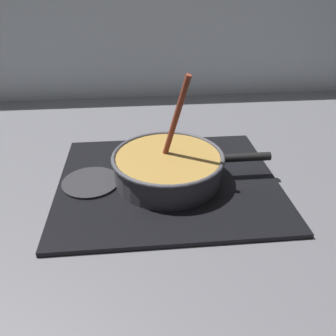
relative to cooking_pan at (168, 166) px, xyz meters
The scene contains 6 objects.
ground 0.13m from the cooking_pan, 126.33° to the right, with size 2.40×1.60×0.04m, color #4C4C51.
backsplash_wall 0.74m from the cooking_pan, 95.44° to the left, with size 2.40×0.02×0.55m, color silver.
hob_plate 0.05m from the cooking_pan, behind, with size 0.56×0.48×0.01m, color black.
burner_ring 0.04m from the cooking_pan, behind, with size 0.19×0.19×0.01m, color #592D0C.
spare_burner 0.20m from the cooking_pan, behind, with size 0.14×0.14×0.01m, color #262628.
cooking_pan is the anchor object (origin of this frame).
Camera 1 is at (-0.01, -0.65, 0.49)m, focal length 36.23 mm.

